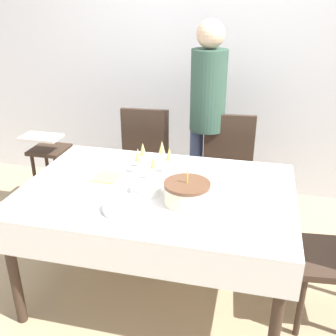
# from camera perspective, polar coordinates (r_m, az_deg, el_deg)

# --- Properties ---
(ground_plane) EXTENTS (12.00, 12.00, 0.00)m
(ground_plane) POSITION_cam_1_polar(r_m,az_deg,el_deg) (2.75, -1.40, -16.91)
(ground_plane) COLOR tan
(wall_back) EXTENTS (8.00, 0.05, 2.70)m
(wall_back) POSITION_cam_1_polar(r_m,az_deg,el_deg) (3.69, 5.06, 16.93)
(wall_back) COLOR silver
(wall_back) RESTS_ON ground_plane
(dining_table) EXTENTS (1.60, 1.08, 0.75)m
(dining_table) POSITION_cam_1_polar(r_m,az_deg,el_deg) (2.38, -1.55, -5.12)
(dining_table) COLOR white
(dining_table) RESTS_ON ground_plane
(dining_chair_far_left) EXTENTS (0.44, 0.44, 0.94)m
(dining_chair_far_left) POSITION_cam_1_polar(r_m,az_deg,el_deg) (3.27, -3.72, 0.75)
(dining_chair_far_left) COLOR #38281E
(dining_chair_far_left) RESTS_ON ground_plane
(dining_chair_far_right) EXTENTS (0.46, 0.46, 0.94)m
(dining_chair_far_right) POSITION_cam_1_polar(r_m,az_deg,el_deg) (3.15, 8.60, -0.43)
(dining_chair_far_right) COLOR #38281E
(dining_chair_far_right) RESTS_ON ground_plane
(birthday_cake) EXTENTS (0.26, 0.26, 0.19)m
(birthday_cake) POSITION_cam_1_polar(r_m,az_deg,el_deg) (2.16, 2.76, -3.57)
(birthday_cake) COLOR beige
(birthday_cake) RESTS_ON dining_table
(champagne_tray) EXTENTS (0.35, 0.35, 0.18)m
(champagne_tray) POSITION_cam_1_polar(r_m,az_deg,el_deg) (2.50, -2.25, 0.80)
(champagne_tray) COLOR silver
(champagne_tray) RESTS_ON dining_table
(plate_stack_main) EXTENTS (0.24, 0.24, 0.03)m
(plate_stack_main) POSITION_cam_1_polar(r_m,az_deg,el_deg) (2.12, -6.24, -5.59)
(plate_stack_main) COLOR white
(plate_stack_main) RESTS_ON dining_table
(plate_stack_dessert) EXTENTS (0.18, 0.18, 0.04)m
(plate_stack_dessert) POSITION_cam_1_polar(r_m,az_deg,el_deg) (2.28, -3.19, -3.00)
(plate_stack_dessert) COLOR white
(plate_stack_dessert) RESTS_ON dining_table
(cake_knife) EXTENTS (0.30, 0.03, 0.00)m
(cake_knife) POSITION_cam_1_polar(r_m,az_deg,el_deg) (2.00, 5.01, -7.98)
(cake_knife) COLOR silver
(cake_knife) RESTS_ON dining_table
(fork_pile) EXTENTS (0.18, 0.09, 0.02)m
(fork_pile) POSITION_cam_1_polar(r_m,az_deg,el_deg) (2.34, -9.94, -2.98)
(fork_pile) COLOR silver
(fork_pile) RESTS_ON dining_table
(napkin_pile) EXTENTS (0.15, 0.15, 0.01)m
(napkin_pile) POSITION_cam_1_polar(r_m,az_deg,el_deg) (2.48, -8.92, -1.38)
(napkin_pile) COLOR #E0D166
(napkin_pile) RESTS_ON dining_table
(person_standing) EXTENTS (0.28, 0.28, 1.64)m
(person_standing) POSITION_cam_1_polar(r_m,az_deg,el_deg) (3.16, 5.78, 8.95)
(person_standing) COLOR #3F4C72
(person_standing) RESTS_ON ground_plane
(high_chair) EXTENTS (0.33, 0.35, 0.71)m
(high_chair) POSITION_cam_1_polar(r_m,az_deg,el_deg) (3.60, -16.89, 1.45)
(high_chair) COLOR #38281E
(high_chair) RESTS_ON ground_plane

